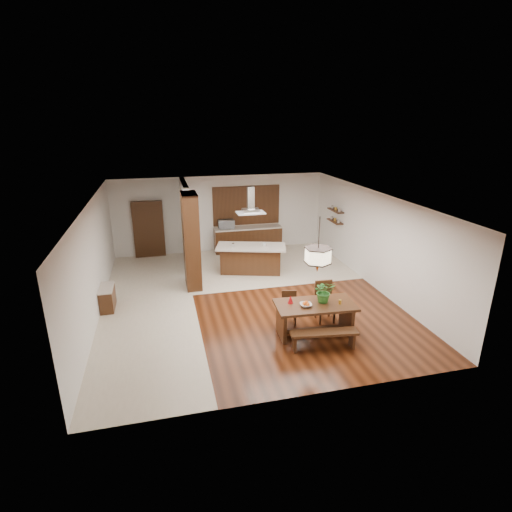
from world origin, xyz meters
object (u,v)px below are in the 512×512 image
object	(u,v)px
fruit_bowl	(306,305)
range_hood	(251,200)
dining_chair_left	(289,308)
dining_chair_right	(325,302)
island_cup	(264,244)
dining_table	(315,312)
dining_bench	(324,340)
pendant_lantern	(318,245)
hallway_console	(107,298)
microwave	(226,224)
foliage_plant	(324,291)
kitchen_island	(251,259)

from	to	relation	value
fruit_bowl	range_hood	size ratio (longest dim) A/B	0.31
range_hood	dining_chair_left	bearing A→B (deg)	-87.82
dining_chair_left	dining_chair_right	bearing A→B (deg)	10.18
island_cup	dining_chair_left	bearing A→B (deg)	-94.63
dining_table	dining_bench	xyz separation A→B (m)	(-0.04, -0.68, -0.36)
pendant_lantern	island_cup	world-z (taller)	pendant_lantern
dining_table	dining_bench	size ratio (longest dim) A/B	1.27
hallway_console	dining_table	world-z (taller)	dining_table
hallway_console	microwave	world-z (taller)	microwave
dining_chair_right	hallway_console	bearing A→B (deg)	162.65
range_hood	microwave	xyz separation A→B (m)	(-0.43, 2.31, -1.35)
hallway_console	range_hood	distance (m)	5.19
dining_bench	dining_chair_left	xyz separation A→B (m)	(-0.39, 1.28, 0.20)
foliage_plant	kitchen_island	bearing A→B (deg)	100.75
range_hood	dining_table	bearing A→B (deg)	-82.39
range_hood	dining_bench	bearing A→B (deg)	-83.90
hallway_console	island_cup	xyz separation A→B (m)	(4.83, 1.60, 0.67)
dining_chair_right	microwave	xyz separation A→B (m)	(-1.51, 6.06, 0.60)
kitchen_island	island_cup	distance (m)	0.68
island_cup	microwave	bearing A→B (deg)	109.36
kitchen_island	range_hood	xyz separation A→B (m)	(0.00, 0.00, 1.98)
dining_table	dining_bench	world-z (taller)	dining_table
hallway_console	pendant_lantern	distance (m)	5.93
dining_chair_left	microwave	size ratio (longest dim) A/B	1.43
dining_table	island_cup	bearing A→B (deg)	91.99
dining_table	hallway_console	bearing A→B (deg)	152.64
hallway_console	dining_chair_left	bearing A→B (deg)	-23.46
microwave	range_hood	bearing A→B (deg)	-81.48
fruit_bowl	island_cup	xyz separation A→B (m)	(0.12, 4.24, 0.17)
dining_chair_left	hallway_console	bearing A→B (deg)	170.28
dining_chair_left	dining_bench	bearing A→B (deg)	-59.27
dining_table	island_cup	world-z (taller)	island_cup
hallway_console	dining_chair_left	size ratio (longest dim) A/B	1.05
microwave	dining_bench	bearing A→B (deg)	-84.44
kitchen_island	range_hood	world-z (taller)	range_hood
dining_bench	microwave	distance (m)	7.41
hallway_console	microwave	xyz separation A→B (m)	(3.97, 4.03, 0.80)
dining_bench	microwave	world-z (taller)	microwave
kitchen_island	range_hood	distance (m)	1.98
hallway_console	fruit_bowl	world-z (taller)	fruit_bowl
island_cup	dining_table	bearing A→B (deg)	-88.01
dining_table	microwave	world-z (taller)	microwave
range_hood	island_cup	distance (m)	1.55
pendant_lantern	foliage_plant	world-z (taller)	pendant_lantern
hallway_console	kitchen_island	xyz separation A→B (m)	(4.40, 1.72, 0.17)
hallway_console	range_hood	world-z (taller)	range_hood
hallway_console	fruit_bowl	size ratio (longest dim) A/B	3.17
pendant_lantern	fruit_bowl	world-z (taller)	pendant_lantern
dining_bench	kitchen_island	world-z (taller)	kitchen_island
island_cup	hallway_console	bearing A→B (deg)	-161.70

